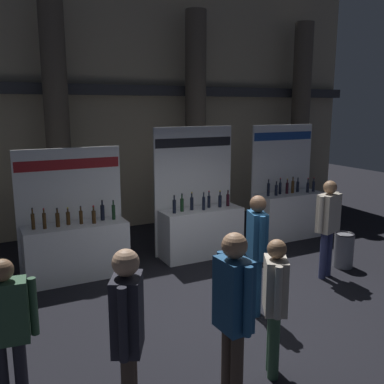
# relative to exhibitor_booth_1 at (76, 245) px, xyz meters

# --- Properties ---
(ground_plane) EXTENTS (26.92, 26.92, 0.00)m
(ground_plane) POSITION_rel_exhibitor_booth_1_xyz_m (1.81, -2.31, -0.58)
(ground_plane) COLOR black
(hall_colonnade) EXTENTS (13.46, 1.11, 6.10)m
(hall_colonnade) POSITION_rel_exhibitor_booth_1_xyz_m (1.81, 2.68, 2.38)
(hall_colonnade) COLOR tan
(hall_colonnade) RESTS_ON ground_plane
(exhibitor_booth_1) EXTENTS (1.85, 0.66, 2.27)m
(exhibitor_booth_1) POSITION_rel_exhibitor_booth_1_xyz_m (0.00, 0.00, 0.00)
(exhibitor_booth_1) COLOR white
(exhibitor_booth_1) RESTS_ON ground_plane
(exhibitor_booth_2) EXTENTS (1.73, 0.66, 2.59)m
(exhibitor_booth_2) POSITION_rel_exhibitor_booth_1_xyz_m (2.48, 0.00, 0.04)
(exhibitor_booth_2) COLOR white
(exhibitor_booth_2) RESTS_ON ground_plane
(exhibitor_booth_3) EXTENTS (1.66, 0.66, 2.58)m
(exhibitor_booth_3) POSITION_rel_exhibitor_booth_1_xyz_m (4.87, 0.19, 0.06)
(exhibitor_booth_3) COLOR white
(exhibitor_booth_3) RESTS_ON ground_plane
(trash_bin) EXTENTS (0.36, 0.36, 0.65)m
(trash_bin) POSITION_rel_exhibitor_booth_1_xyz_m (4.59, -1.79, -0.26)
(trash_bin) COLOR slate
(trash_bin) RESTS_ON ground_plane
(visitor_0) EXTENTS (0.57, 0.28, 1.60)m
(visitor_0) POSITION_rel_exhibitor_booth_1_xyz_m (-1.30, -3.20, 0.37)
(visitor_0) COLOR #23232D
(visitor_0) RESTS_ON ground_plane
(visitor_2) EXTENTS (0.27, 0.52, 1.85)m
(visitor_2) POSITION_rel_exhibitor_booth_1_xyz_m (0.62, -4.15, 0.53)
(visitor_2) COLOR #47382D
(visitor_2) RESTS_ON ground_plane
(visitor_3) EXTENTS (0.38, 0.46, 1.59)m
(visitor_3) POSITION_rel_exhibitor_booth_1_xyz_m (1.35, -3.85, 0.35)
(visitor_3) COLOR #33563D
(visitor_3) RESTS_ON ground_plane
(visitor_5) EXTENTS (0.58, 0.37, 1.74)m
(visitor_5) POSITION_rel_exhibitor_booth_1_xyz_m (3.92, -2.00, 0.47)
(visitor_5) COLOR navy
(visitor_5) RESTS_ON ground_plane
(visitor_7) EXTENTS (0.38, 0.47, 1.80)m
(visitor_7) POSITION_rel_exhibitor_booth_1_xyz_m (-0.37, -4.00, 0.49)
(visitor_7) COLOR #47382D
(visitor_7) RESTS_ON ground_plane
(visitor_8) EXTENTS (0.31, 0.51, 1.77)m
(visitor_8) POSITION_rel_exhibitor_booth_1_xyz_m (2.02, -2.57, 0.46)
(visitor_8) COLOR navy
(visitor_8) RESTS_ON ground_plane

